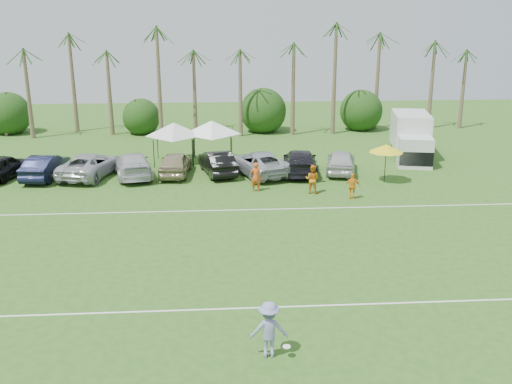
{
  "coord_description": "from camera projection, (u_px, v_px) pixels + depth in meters",
  "views": [
    {
      "loc": [
        1.38,
        -17.97,
        10.83
      ],
      "look_at": [
        3.48,
        12.34,
        1.6
      ],
      "focal_mm": 40.0,
      "sensor_mm": 36.0,
      "label": 1
    }
  ],
  "objects": [
    {
      "name": "palm_tree_1",
      "position": [
        17.0,
        47.0,
        52.93
      ],
      "size": [
        2.4,
        2.4,
        9.9
      ],
      "color": "brown",
      "rests_on": "ground"
    },
    {
      "name": "palm_tree_9",
      "position": [
        387.0,
        46.0,
        55.24
      ],
      "size": [
        2.4,
        2.4,
        9.9
      ],
      "color": "brown",
      "rests_on": "ground"
    },
    {
      "name": "canopy_tent_left",
      "position": [
        174.0,
        123.0,
        44.02
      ],
      "size": [
        4.57,
        4.57,
        3.7
      ],
      "color": "black",
      "rests_on": "ground"
    },
    {
      "name": "palm_tree_11",
      "position": [
        479.0,
        27.0,
        55.34
      ],
      "size": [
        2.4,
        2.4,
        11.9
      ],
      "color": "brown",
      "rests_on": "ground"
    },
    {
      "name": "palm_tree_10",
      "position": [
        438.0,
        37.0,
        55.32
      ],
      "size": [
        2.4,
        2.4,
        10.9
      ],
      "color": "brown",
      "rests_on": "ground"
    },
    {
      "name": "parked_car_8",
      "position": [
        341.0,
        161.0,
        41.75
      ],
      "size": [
        3.1,
        5.36,
        1.72
      ],
      "primitive_type": "imported",
      "rotation": [
        0.0,
        0.0,
        2.92
      ],
      "color": "silver",
      "rests_on": "ground"
    },
    {
      "name": "sideline_player_b",
      "position": [
        312.0,
        179.0,
        36.77
      ],
      "size": [
        1.12,
        1.02,
        1.88
      ],
      "primitive_type": "imported",
      "rotation": [
        0.0,
        0.0,
        2.73
      ],
      "color": "orange",
      "rests_on": "ground"
    },
    {
      "name": "bush_tree_2",
      "position": [
        263.0,
        113.0,
        57.31
      ],
      "size": [
        4.0,
        4.0,
        4.0
      ],
      "color": "brown",
      "rests_on": "ground"
    },
    {
      "name": "market_umbrella",
      "position": [
        386.0,
        148.0,
        38.83
      ],
      "size": [
        2.39,
        2.39,
        2.67
      ],
      "color": "black",
      "rests_on": "ground"
    },
    {
      "name": "parked_car_1",
      "position": [
        46.0,
        167.0,
        40.23
      ],
      "size": [
        2.4,
        5.38,
        1.72
      ],
      "primitive_type": "imported",
      "rotation": [
        0.0,
        0.0,
        3.03
      ],
      "color": "black",
      "rests_on": "ground"
    },
    {
      "name": "palm_tree_4",
      "position": [
        159.0,
        56.0,
        54.04
      ],
      "size": [
        2.4,
        2.4,
        8.9
      ],
      "color": "brown",
      "rests_on": "ground"
    },
    {
      "name": "parked_car_4",
      "position": [
        175.0,
        163.0,
        41.09
      ],
      "size": [
        2.35,
        5.16,
        1.72
      ],
      "primitive_type": "imported",
      "rotation": [
        0.0,
        0.0,
        3.08
      ],
      "color": "tan",
      "rests_on": "ground"
    },
    {
      "name": "parked_car_5",
      "position": [
        217.0,
        162.0,
        41.4
      ],
      "size": [
        2.97,
        5.49,
        1.72
      ],
      "primitive_type": "imported",
      "rotation": [
        0.0,
        0.0,
        3.37
      ],
      "color": "black",
      "rests_on": "ground"
    },
    {
      "name": "bush_tree_0",
      "position": [
        8.0,
        116.0,
        55.65
      ],
      "size": [
        4.0,
        4.0,
        4.0
      ],
      "color": "brown",
      "rests_on": "ground"
    },
    {
      "name": "canopy_tent_right",
      "position": [
        212.0,
        121.0,
        44.55
      ],
      "size": [
        4.65,
        4.65,
        3.76
      ],
      "color": "black",
      "rests_on": "ground"
    },
    {
      "name": "bush_tree_3",
      "position": [
        360.0,
        112.0,
        57.97
      ],
      "size": [
        4.0,
        4.0,
        4.0
      ],
      "color": "brown",
      "rests_on": "ground"
    },
    {
      "name": "box_truck",
      "position": [
        411.0,
        136.0,
        45.55
      ],
      "size": [
        3.94,
        7.33,
        3.58
      ],
      "rotation": [
        0.0,
        0.0,
        -0.2
      ],
      "color": "silver",
      "rests_on": "ground"
    },
    {
      "name": "parked_car_6",
      "position": [
        259.0,
        163.0,
        41.21
      ],
      "size": [
        4.79,
        6.77,
        1.72
      ],
      "primitive_type": "imported",
      "rotation": [
        0.0,
        0.0,
        3.49
      ],
      "color": "#A3A7AC",
      "rests_on": "ground"
    },
    {
      "name": "palm_tree_2",
      "position": [
        71.0,
        37.0,
        53.01
      ],
      "size": [
        2.4,
        2.4,
        10.9
      ],
      "color": "brown",
      "rests_on": "ground"
    },
    {
      "name": "bush_tree_1",
      "position": [
        142.0,
        114.0,
        56.51
      ],
      "size": [
        4.0,
        4.0,
        4.0
      ],
      "color": "brown",
      "rests_on": "ground"
    },
    {
      "name": "ground",
      "position": [
        182.0,
        338.0,
        20.2
      ],
      "size": [
        120.0,
        120.0,
        0.0
      ],
      "primitive_type": "plane",
      "color": "#2F5A1B",
      "rests_on": "ground"
    },
    {
      "name": "frisbee_player",
      "position": [
        269.0,
        329.0,
        18.86
      ],
      "size": [
        1.36,
        0.74,
        1.97
      ],
      "rotation": [
        0.0,
        0.0,
        3.13
      ],
      "color": "#8086B6",
      "rests_on": "ground"
    },
    {
      "name": "field_lines",
      "position": [
        191.0,
        250.0,
        27.84
      ],
      "size": [
        80.0,
        12.1,
        0.01
      ],
      "color": "white",
      "rests_on": "ground"
    },
    {
      "name": "parked_car_0",
      "position": [
        3.0,
        167.0,
        40.23
      ],
      "size": [
        3.21,
        5.38,
        1.72
      ],
      "primitive_type": "imported",
      "rotation": [
        0.0,
        0.0,
        2.89
      ],
      "color": "black",
      "rests_on": "ground"
    },
    {
      "name": "palm_tree_5",
      "position": [
        201.0,
        46.0,
        54.05
      ],
      "size": [
        2.4,
        2.4,
        9.9
      ],
      "color": "brown",
      "rests_on": "ground"
    },
    {
      "name": "palm_tree_7",
      "position": [
        285.0,
        28.0,
        54.08
      ],
      "size": [
        2.4,
        2.4,
        11.9
      ],
      "color": "brown",
      "rests_on": "ground"
    },
    {
      "name": "parked_car_3",
      "position": [
        133.0,
        165.0,
        40.71
      ],
      "size": [
        3.76,
        6.32,
        1.72
      ],
      "primitive_type": "imported",
      "rotation": [
        0.0,
        0.0,
        3.38
      ],
      "color": "#BCBCC1",
      "rests_on": "ground"
    },
    {
      "name": "parked_car_2",
      "position": [
        90.0,
        165.0,
        40.67
      ],
      "size": [
        4.14,
        6.65,
        1.72
      ],
      "primitive_type": "imported",
      "rotation": [
        0.0,
        0.0,
        2.92
      ],
      "color": "#A8A9AE",
      "rests_on": "ground"
    },
    {
      "name": "sideline_player_c",
      "position": [
        353.0,
        186.0,
        35.63
      ],
      "size": [
        1.0,
        0.5,
        1.65
      ],
      "primitive_type": "imported",
      "rotation": [
        0.0,
        0.0,
        3.04
      ],
      "color": "orange",
      "rests_on": "ground"
    },
    {
      "name": "sideline_player_a",
      "position": [
        256.0,
        177.0,
        37.22
      ],
      "size": [
        0.74,
        0.52,
        1.93
      ],
      "primitive_type": "imported",
      "rotation": [
        0.0,
        0.0,
        3.06
      ],
      "color": "#D44F17",
      "rests_on": "ground"
    },
    {
      "name": "parked_car_7",
      "position": [
        300.0,
        162.0,
        41.6
      ],
      "size": [
        3.01,
        6.13,
        1.72
      ],
      "primitive_type": "imported",
      "rotation": [
        0.0,
        0.0,
        3.04
      ],
      "color": "black",
      "rests_on": "ground"
    },
    {
      "name": "palm_tree_6",
      "position": [
        243.0,
        37.0,
        54.06
      ],
      "size": [
        2.4,
        2.4,
        10.9
      ],
      "color": "brown",
      "rests_on": "ground"
    },
    {
      "name": "palm_tree_3",
      "position": [
        114.0,
        28.0,
        53.02
      ],
      "size": [
        2.4,
        2.4,
        11.9
      ],
      "color": "brown",
      "rests_on": "ground"
    },
    {
      "name": "palm_tree_8",
      "position": [
        336.0,
        55.0,
        55.16
      ],
      "size": [
        2.4,
        2.4,
        8.9
      ],
      "color": "brown",
      "rests_on": "ground"
    }
  ]
}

